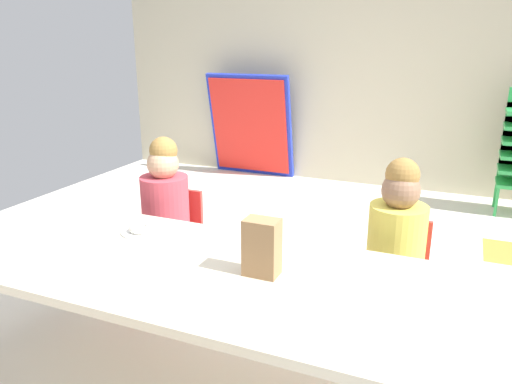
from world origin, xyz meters
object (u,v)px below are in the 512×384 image
seated_child_middle_seat (397,237)px  folded_activity_table (250,126)px  seated_child_near_camera (166,203)px  paper_bag_brown (262,247)px  craft_table (204,277)px  paper_plate_near_edge (141,232)px  donut_powdered_on_plate (141,228)px

seated_child_middle_seat → folded_activity_table: (-1.86, 2.57, -0.02)m
seated_child_near_camera → paper_bag_brown: 1.03m
craft_table → paper_plate_near_edge: 0.49m
seated_child_near_camera → paper_bag_brown: (0.82, -0.61, 0.12)m
folded_activity_table → paper_plate_near_edge: size_ratio=6.04×
craft_table → folded_activity_table: (-1.21, 3.22, 0.01)m
seated_child_middle_seat → folded_activity_table: bearing=125.8°
craft_table → paper_plate_near_edge: bearing=155.0°
seated_child_middle_seat → donut_powdered_on_plate: size_ratio=8.20×
paper_bag_brown → donut_powdered_on_plate: 0.69m
seated_child_middle_seat → paper_bag_brown: seated_child_middle_seat is taller
seated_child_near_camera → paper_plate_near_edge: seated_child_near_camera is taller
craft_table → seated_child_near_camera: bearing=132.6°
seated_child_middle_seat → paper_bag_brown: 0.75m
craft_table → folded_activity_table: 3.44m
craft_table → seated_child_near_camera: 0.87m
folded_activity_table → paper_bag_brown: bearing=-65.6°
craft_table → seated_child_near_camera: size_ratio=2.34×
seated_child_near_camera → paper_plate_near_edge: size_ratio=5.10×
donut_powdered_on_plate → seated_child_near_camera: bearing=109.1°
paper_plate_near_edge → craft_table: bearing=-25.0°
craft_table → donut_powdered_on_plate: bearing=155.0°
paper_bag_brown → donut_powdered_on_plate: paper_bag_brown is taller
craft_table → paper_plate_near_edge: paper_plate_near_edge is taller
craft_table → folded_activity_table: size_ratio=1.98×
seated_child_near_camera → folded_activity_table: folded_activity_table is taller
seated_child_near_camera → seated_child_middle_seat: (1.24, 0.00, 0.00)m
seated_child_near_camera → seated_child_middle_seat: 1.24m
craft_table → seated_child_near_camera: seated_child_near_camera is taller
seated_child_middle_seat → donut_powdered_on_plate: (-1.08, -0.44, 0.04)m
seated_child_near_camera → donut_powdered_on_plate: 0.46m
craft_table → paper_bag_brown: bearing=8.8°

